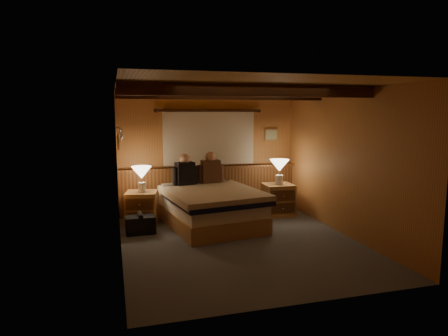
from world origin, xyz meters
name	(u,v)px	position (x,y,z in m)	size (l,w,h in m)	color
floor	(240,242)	(0.00, 0.00, 0.00)	(4.20, 4.20, 0.00)	#50555F
ceiling	(241,86)	(0.00, 0.00, 2.40)	(4.20, 4.20, 0.00)	gold
wall_back	(209,153)	(0.00, 2.10, 1.20)	(3.60, 3.60, 0.00)	#BC7E43
wall_left	(119,171)	(-1.80, 0.00, 1.20)	(4.20, 4.20, 0.00)	#BC7E43
wall_right	(345,163)	(1.80, 0.00, 1.20)	(4.20, 4.20, 0.00)	#BC7E43
wall_front	(304,194)	(0.00, -2.10, 1.20)	(3.60, 3.60, 0.00)	#BC7E43
wainscot	(209,188)	(0.00, 2.04, 0.49)	(3.60, 0.23, 0.94)	brown
curtain_window	(209,137)	(0.00, 2.03, 1.52)	(2.18, 0.09, 1.11)	#492A12
ceiling_beams	(238,93)	(0.00, 0.15, 2.31)	(3.60, 1.65, 0.16)	#492A12
coat_rail	(121,132)	(-1.72, 1.58, 1.67)	(0.05, 0.55, 0.24)	silver
framed_print	(271,135)	(1.35, 2.08, 1.55)	(0.30, 0.04, 0.25)	#A58352
bed	(211,207)	(-0.22, 1.01, 0.35)	(1.77, 2.15, 0.67)	#B3814C
nightstand_left	(142,208)	(-1.40, 1.48, 0.30)	(0.63, 0.59, 0.60)	#B3814C
nightstand_right	(278,199)	(1.25, 1.42, 0.31)	(0.57, 0.52, 0.61)	#B3814C
lamp_left	(141,174)	(-1.39, 1.44, 0.92)	(0.36, 0.36, 0.47)	silver
lamp_right	(279,167)	(1.25, 1.38, 0.96)	(0.38, 0.38, 0.49)	silver
person_left	(185,172)	(-0.58, 1.60, 0.90)	(0.49, 0.27, 0.61)	black
person_right	(211,170)	(-0.06, 1.70, 0.91)	(0.52, 0.21, 0.63)	#482C1D
duffel_bag	(140,224)	(-1.47, 0.90, 0.15)	(0.49, 0.30, 0.35)	black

